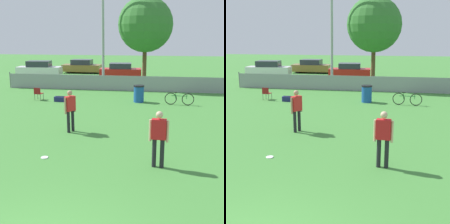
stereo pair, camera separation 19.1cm
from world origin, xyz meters
The scene contains 13 objects.
fence_backline centered at (0.00, 18.00, 0.55)m, with size 18.68×0.07×1.21m.
light_pole centered at (-2.30, 19.52, 5.78)m, with size 0.90×0.36×9.99m.
tree_near_pole centered at (0.83, 20.21, 4.72)m, with size 4.16×4.16×6.82m.
player_defender_red centered at (-1.43, 7.72, 1.03)m, with size 0.41×0.52×1.75m.
player_thrower_red centered at (2.22, 4.68, 1.03)m, with size 0.59×0.25×1.75m.
frisbee_disc centered at (-1.47, 4.82, 0.01)m, with size 0.25×0.25×0.03m.
folding_chair_sideline centered at (-5.33, 13.81, 0.46)m, with size 0.48×0.48×0.78m.
bicycle_sideline centered at (3.27, 13.79, 0.36)m, with size 1.67×0.44×0.75m.
trash_bin centered at (0.89, 14.22, 0.51)m, with size 0.64×0.64×1.02m.
gear_bag_sideline centered at (-3.87, 13.63, 0.15)m, with size 0.66×0.36×0.32m.
parked_car_white centered at (-9.78, 25.02, 0.72)m, with size 4.40×2.02×1.52m.
parked_car_tan centered at (-6.36, 28.55, 0.68)m, with size 4.09×1.82×1.43m.
parked_car_red centered at (-1.72, 25.27, 0.67)m, with size 4.04×2.00×1.38m.
Camera 1 is at (2.26, -4.29, 3.90)m, focal length 50.00 mm.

